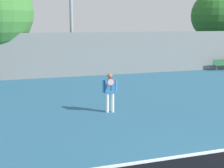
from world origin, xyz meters
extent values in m
cylinder|color=silver|center=(-1.08, 6.80, 0.42)|extent=(0.14, 0.14, 0.84)
cylinder|color=silver|center=(-0.86, 6.77, 0.42)|extent=(0.14, 0.14, 0.84)
cube|color=teal|center=(-0.97, 6.79, 1.13)|extent=(0.43, 0.25, 0.58)
cylinder|color=teal|center=(-1.22, 6.82, 1.13)|extent=(0.10, 0.10, 0.56)
cylinder|color=teal|center=(-0.71, 6.75, 1.13)|extent=(0.10, 0.10, 0.56)
sphere|color=#8E6647|center=(-0.97, 6.79, 1.55)|extent=(0.22, 0.22, 0.22)
cylinder|color=black|center=(-1.00, 6.51, 1.09)|extent=(0.03, 0.03, 0.22)
torus|color=red|center=(-1.00, 6.51, 1.35)|extent=(0.31, 0.07, 0.31)
cylinder|color=silver|center=(-1.00, 6.51, 1.35)|extent=(0.27, 0.04, 0.27)
cylinder|color=gray|center=(10.62, 15.36, 0.21)|extent=(0.06, 0.06, 0.41)
cube|color=gray|center=(0.00, 16.06, 1.54)|extent=(33.04, 0.06, 3.07)
cylinder|color=brown|center=(13.50, 19.86, 1.29)|extent=(0.45, 0.45, 2.59)
sphere|color=#2D6B28|center=(13.50, 19.86, 4.41)|extent=(4.56, 4.56, 4.56)
camera|label=1|loc=(-4.78, -5.34, 3.71)|focal=50.00mm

